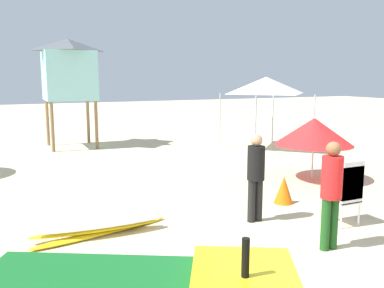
{
  "coord_description": "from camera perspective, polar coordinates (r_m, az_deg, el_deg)",
  "views": [
    {
      "loc": [
        -3.54,
        -3.78,
        2.66
      ],
      "look_at": [
        0.0,
        3.87,
        1.3
      ],
      "focal_mm": 39.07,
      "sensor_mm": 36.0,
      "label": 1
    }
  ],
  "objects": [
    {
      "name": "lifeguard_near_left",
      "position": [
        6.74,
        18.49,
        -5.75
      ],
      "size": [
        0.32,
        0.32,
        1.7
      ],
      "color": "#194C19",
      "rests_on": "ground"
    },
    {
      "name": "beach_umbrella_far",
      "position": [
        11.15,
        16.3,
        1.65
      ],
      "size": [
        2.0,
        2.0,
        1.62
      ],
      "color": "beige",
      "rests_on": "ground"
    },
    {
      "name": "surfboard_pile",
      "position": [
        7.37,
        -12.38,
        -11.23
      ],
      "size": [
        2.51,
        0.81,
        0.24
      ],
      "color": "yellow",
      "rests_on": "ground"
    },
    {
      "name": "traffic_cone_near",
      "position": [
        9.11,
        12.42,
        -6.13
      ],
      "size": [
        0.41,
        0.41,
        0.58
      ],
      "primitive_type": "cone",
      "color": "orange",
      "rests_on": "ground"
    },
    {
      "name": "lifeguard_near_center",
      "position": [
        7.74,
        8.71,
        -3.82
      ],
      "size": [
        0.32,
        0.32,
        1.63
      ],
      "color": "black",
      "rests_on": "ground"
    },
    {
      "name": "popup_canopy",
      "position": [
        15.46,
        10.08,
        7.88
      ],
      "size": [
        2.49,
        2.49,
        2.66
      ],
      "color": "#B2B2B7",
      "rests_on": "ground"
    },
    {
      "name": "lifeguard_tower",
      "position": [
        16.42,
        -16.46,
        9.74
      ],
      "size": [
        1.98,
        1.98,
        4.04
      ],
      "color": "olive",
      "rests_on": "ground"
    },
    {
      "name": "stacked_plastic_chairs",
      "position": [
        8.0,
        20.41,
        -5.62
      ],
      "size": [
        0.48,
        0.48,
        1.2
      ],
      "color": "white",
      "rests_on": "ground"
    }
  ]
}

